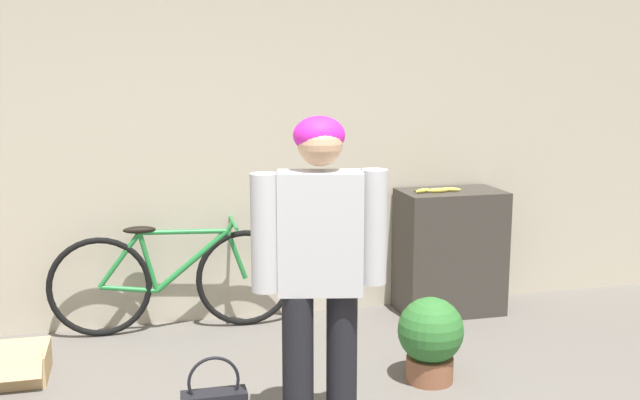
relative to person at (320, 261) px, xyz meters
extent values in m
cube|color=#B7AD99|center=(-0.15, 1.99, 0.37)|extent=(8.00, 0.06, 2.60)
cube|color=white|center=(0.40, 1.96, -0.58)|extent=(0.08, 0.01, 0.12)
cube|color=#38332D|center=(1.43, 1.71, -0.47)|extent=(0.75, 0.45, 0.92)
cylinder|color=black|center=(-0.11, 0.00, -0.54)|extent=(0.15, 0.15, 0.77)
cylinder|color=black|center=(0.11, 0.00, -0.54)|extent=(0.15, 0.15, 0.77)
cube|color=#B2B2B7|center=(0.00, 0.00, 0.13)|extent=(0.43, 0.26, 0.58)
cylinder|color=#B2B2B7|center=(-0.26, 0.00, 0.15)|extent=(0.13, 0.13, 0.55)
cylinder|color=#B2B2B7|center=(0.26, 0.00, 0.15)|extent=(0.13, 0.13, 0.55)
sphere|color=tan|center=(0.00, 0.00, 0.55)|extent=(0.21, 0.21, 0.21)
ellipsoid|color=#D11EAD|center=(0.00, 0.01, 0.59)|extent=(0.24, 0.22, 0.18)
torus|color=black|center=(-1.09, 1.79, -0.58)|extent=(0.70, 0.06, 0.70)
torus|color=black|center=(-0.10, 1.77, -0.58)|extent=(0.70, 0.06, 0.70)
cylinder|color=#237A38|center=(-0.90, 1.79, -0.61)|extent=(0.38, 0.04, 0.09)
cylinder|color=#237A38|center=(-0.95, 1.79, -0.40)|extent=(0.31, 0.04, 0.39)
cylinder|color=#237A38|center=(-0.76, 1.79, -0.42)|extent=(0.13, 0.04, 0.42)
cylinder|color=#237A38|center=(-0.47, 1.78, -0.43)|extent=(0.52, 0.05, 0.43)
cylinder|color=#237A38|center=(-0.52, 1.78, -0.22)|extent=(0.60, 0.05, 0.05)
cylinder|color=#237A38|center=(-0.16, 1.77, -0.41)|extent=(0.15, 0.04, 0.36)
cylinder|color=#237A38|center=(-0.20, 1.78, -0.20)|extent=(0.07, 0.04, 0.08)
cylinder|color=#237A38|center=(-0.18, 1.78, -0.17)|extent=(0.03, 0.46, 0.02)
ellipsoid|color=black|center=(-0.81, 1.79, -0.20)|extent=(0.22, 0.08, 0.05)
ellipsoid|color=#EAD64C|center=(1.29, 1.66, 0.01)|extent=(0.17, 0.03, 0.03)
ellipsoid|color=#EAD64C|center=(1.19, 1.67, 0.01)|extent=(0.15, 0.09, 0.03)
ellipsoid|color=#EAD64C|center=(1.40, 1.67, 0.01)|extent=(0.15, 0.09, 0.03)
sphere|color=brown|center=(1.13, 1.68, 0.01)|extent=(0.02, 0.02, 0.02)
torus|color=black|center=(-0.50, 0.18, -0.63)|extent=(0.26, 0.02, 0.26)
cube|color=tan|center=(-1.64, 1.19, -0.84)|extent=(0.53, 0.38, 0.18)
cylinder|color=brown|center=(0.81, 0.56, -0.86)|extent=(0.28, 0.28, 0.15)
sphere|color=#2D6B2D|center=(0.81, 0.56, -0.62)|extent=(0.39, 0.39, 0.39)
camera|label=1|loc=(-0.83, -3.30, 0.91)|focal=42.00mm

